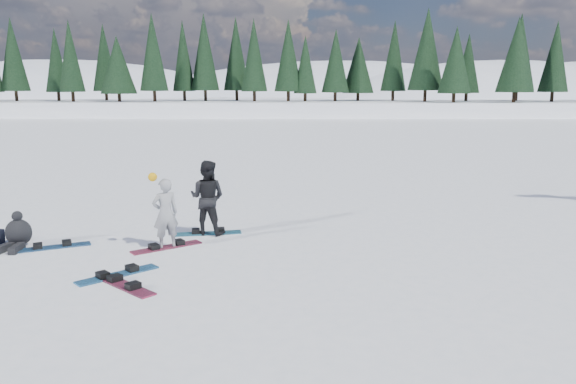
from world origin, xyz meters
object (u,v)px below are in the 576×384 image
object	(u,v)px
seated_rider	(18,233)
snowboard_loose_a	(118,275)
snowboarder_man	(207,198)
snowboarder_woman	(165,213)
snowboard_loose_b	(124,285)
snowboard_loose_c	(53,247)

from	to	relation	value
seated_rider	snowboard_loose_a	world-z (taller)	seated_rider
snowboarder_man	snowboard_loose_a	world-z (taller)	snowboarder_man
snowboarder_woman	snowboard_loose_b	distance (m)	2.39
snowboarder_woman	snowboard_loose_b	bearing A→B (deg)	54.96
snowboard_loose_a	snowboard_loose_b	bearing A→B (deg)	-106.25
snowboard_loose_b	snowboarder_woman	bearing A→B (deg)	126.30
seated_rider	snowboarder_man	bearing A→B (deg)	21.70
snowboarder_man	snowboard_loose_a	distance (m)	3.21
seated_rider	snowboard_loose_b	distance (m)	3.74
snowboard_loose_b	snowboard_loose_a	size ratio (longest dim) A/B	1.00
seated_rider	snowboard_loose_a	bearing A→B (deg)	-27.97
snowboard_loose_c	snowboard_loose_a	world-z (taller)	same
snowboarder_woman	seated_rider	xyz separation A→B (m)	(-3.13, 0.07, -0.46)
snowboarder_man	snowboard_loose_c	distance (m)	3.40
snowboarder_man	snowboard_loose_c	bearing A→B (deg)	34.47
snowboarder_man	snowboard_loose_a	xyz separation A→B (m)	(-1.21, -2.85, -0.83)
seated_rider	snowboard_loose_c	world-z (taller)	seated_rider
snowboarder_man	snowboard_loose_c	world-z (taller)	snowboarder_man
snowboarder_man	seated_rider	bearing A→B (deg)	29.67
snowboard_loose_c	snowboard_loose_a	size ratio (longest dim) A/B	1.00
seated_rider	snowboard_loose_c	size ratio (longest dim) A/B	0.62
snowboard_loose_b	snowboard_loose_c	distance (m)	3.12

